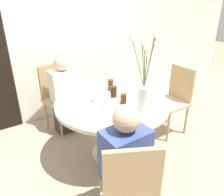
{
  "coord_description": "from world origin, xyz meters",
  "views": [
    {
      "loc": [
        -1.2,
        -1.76,
        1.73
      ],
      "look_at": [
        0.0,
        0.0,
        0.75
      ],
      "focal_mm": 35.0,
      "sensor_mm": 36.0,
      "label": 1
    }
  ],
  "objects_px": {
    "person_guest": "(125,172)",
    "drink_glass_0": "(123,99)",
    "chair_far_back": "(58,93)",
    "flower_vase": "(144,89)",
    "side_plate": "(120,119)",
    "drink_glass_1": "(114,92)",
    "chair_near_front": "(175,96)",
    "chair_right_flank": "(129,186)",
    "birthday_cake": "(101,97)",
    "drink_glass_2": "(111,85)",
    "person_boy": "(65,97)"
  },
  "relations": [
    {
      "from": "chair_right_flank",
      "to": "birthday_cake",
      "type": "bearing_deg",
      "value": -83.84
    },
    {
      "from": "chair_far_back",
      "to": "chair_right_flank",
      "type": "height_order",
      "value": "same"
    },
    {
      "from": "drink_glass_1",
      "to": "chair_near_front",
      "type": "bearing_deg",
      "value": -7.31
    },
    {
      "from": "chair_far_back",
      "to": "person_guest",
      "type": "relative_size",
      "value": 0.85
    },
    {
      "from": "person_guest",
      "to": "drink_glass_0",
      "type": "bearing_deg",
      "value": 54.26
    },
    {
      "from": "birthday_cake",
      "to": "flower_vase",
      "type": "distance_m",
      "value": 0.52
    },
    {
      "from": "drink_glass_0",
      "to": "flower_vase",
      "type": "bearing_deg",
      "value": -78.73
    },
    {
      "from": "chair_right_flank",
      "to": "chair_far_back",
      "type": "bearing_deg",
      "value": -68.77
    },
    {
      "from": "birthday_cake",
      "to": "chair_far_back",
      "type": "bearing_deg",
      "value": 101.25
    },
    {
      "from": "flower_vase",
      "to": "drink_glass_0",
      "type": "distance_m",
      "value": 0.31
    },
    {
      "from": "chair_near_front",
      "to": "person_boy",
      "type": "bearing_deg",
      "value": -123.06
    },
    {
      "from": "chair_right_flank",
      "to": "drink_glass_0",
      "type": "relative_size",
      "value": 8.33
    },
    {
      "from": "flower_vase",
      "to": "drink_glass_0",
      "type": "height_order",
      "value": "flower_vase"
    },
    {
      "from": "flower_vase",
      "to": "person_boy",
      "type": "distance_m",
      "value": 1.3
    },
    {
      "from": "chair_far_back",
      "to": "drink_glass_1",
      "type": "xyz_separation_m",
      "value": [
        0.34,
        -0.88,
        0.25
      ]
    },
    {
      "from": "drink_glass_0",
      "to": "drink_glass_2",
      "type": "height_order",
      "value": "drink_glass_2"
    },
    {
      "from": "chair_far_back",
      "to": "person_guest",
      "type": "height_order",
      "value": "person_guest"
    },
    {
      "from": "drink_glass_0",
      "to": "birthday_cake",
      "type": "bearing_deg",
      "value": 127.61
    },
    {
      "from": "person_boy",
      "to": "person_guest",
      "type": "height_order",
      "value": "same"
    },
    {
      "from": "chair_right_flank",
      "to": "person_boy",
      "type": "xyz_separation_m",
      "value": [
        0.24,
        1.7,
        -0.01
      ]
    },
    {
      "from": "side_plate",
      "to": "drink_glass_1",
      "type": "bearing_deg",
      "value": 61.64
    },
    {
      "from": "chair_near_front",
      "to": "person_guest",
      "type": "bearing_deg",
      "value": -61.07
    },
    {
      "from": "drink_glass_2",
      "to": "drink_glass_0",
      "type": "bearing_deg",
      "value": -103.63
    },
    {
      "from": "chair_far_back",
      "to": "flower_vase",
      "type": "distance_m",
      "value": 1.44
    },
    {
      "from": "birthday_cake",
      "to": "drink_glass_2",
      "type": "height_order",
      "value": "drink_glass_2"
    },
    {
      "from": "chair_near_front",
      "to": "drink_glass_2",
      "type": "distance_m",
      "value": 0.93
    },
    {
      "from": "birthday_cake",
      "to": "chair_right_flank",
      "type": "bearing_deg",
      "value": -111.32
    },
    {
      "from": "side_plate",
      "to": "drink_glass_2",
      "type": "relative_size",
      "value": 1.26
    },
    {
      "from": "flower_vase",
      "to": "person_guest",
      "type": "xyz_separation_m",
      "value": [
        -0.51,
        -0.39,
        -0.44
      ]
    },
    {
      "from": "drink_glass_0",
      "to": "chair_far_back",
      "type": "bearing_deg",
      "value": 106.83
    },
    {
      "from": "chair_near_front",
      "to": "side_plate",
      "type": "relative_size",
      "value": 5.3
    },
    {
      "from": "drink_glass_2",
      "to": "person_guest",
      "type": "xyz_separation_m",
      "value": [
        -0.55,
        -1.01,
        -0.27
      ]
    },
    {
      "from": "chair_right_flank",
      "to": "drink_glass_0",
      "type": "distance_m",
      "value": 0.97
    },
    {
      "from": "side_plate",
      "to": "flower_vase",
      "type": "bearing_deg",
      "value": 1.75
    },
    {
      "from": "flower_vase",
      "to": "person_boy",
      "type": "xyz_separation_m",
      "value": [
        -0.33,
        1.17,
        -0.44
      ]
    },
    {
      "from": "drink_glass_2",
      "to": "chair_far_back",
      "type": "bearing_deg",
      "value": 120.7
    },
    {
      "from": "chair_right_flank",
      "to": "chair_near_front",
      "type": "relative_size",
      "value": 1.0
    },
    {
      "from": "chair_far_back",
      "to": "birthday_cake",
      "type": "xyz_separation_m",
      "value": [
        0.18,
        -0.89,
        0.22
      ]
    },
    {
      "from": "chair_near_front",
      "to": "person_guest",
      "type": "height_order",
      "value": "person_guest"
    },
    {
      "from": "drink_glass_0",
      "to": "drink_glass_1",
      "type": "relative_size",
      "value": 0.87
    },
    {
      "from": "person_boy",
      "to": "chair_far_back",
      "type": "bearing_deg",
      "value": 104.97
    },
    {
      "from": "side_plate",
      "to": "drink_glass_1",
      "type": "xyz_separation_m",
      "value": [
        0.25,
        0.46,
        0.06
      ]
    },
    {
      "from": "chair_right_flank",
      "to": "drink_glass_1",
      "type": "bearing_deg",
      "value": -91.6
    },
    {
      "from": "side_plate",
      "to": "person_boy",
      "type": "height_order",
      "value": "person_boy"
    },
    {
      "from": "flower_vase",
      "to": "person_guest",
      "type": "height_order",
      "value": "flower_vase"
    },
    {
      "from": "drink_glass_2",
      "to": "flower_vase",
      "type": "bearing_deg",
      "value": -93.9
    },
    {
      "from": "drink_glass_0",
      "to": "drink_glass_2",
      "type": "xyz_separation_m",
      "value": [
        0.09,
        0.38,
        0.01
      ]
    },
    {
      "from": "person_guest",
      "to": "chair_right_flank",
      "type": "bearing_deg",
      "value": -117.49
    },
    {
      "from": "chair_near_front",
      "to": "flower_vase",
      "type": "bearing_deg",
      "value": -67.96
    },
    {
      "from": "chair_right_flank",
      "to": "flower_vase",
      "type": "relative_size",
      "value": 1.21
    }
  ]
}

